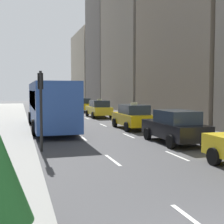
# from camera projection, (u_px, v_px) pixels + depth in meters

# --- Properties ---
(lane_markings) EXTENTS (5.72, 56.00, 0.01)m
(lane_markings) POSITION_uv_depth(u_px,v_px,m) (94.00, 121.00, 27.37)
(lane_markings) COLOR white
(lane_markings) RESTS_ON ground
(building_row_right) EXTENTS (6.00, 74.49, 32.06)m
(building_row_right) POSITION_uv_depth(u_px,v_px,m) (149.00, 11.00, 38.77)
(building_row_right) COLOR gray
(building_row_right) RESTS_ON ground
(taxi_lead) EXTENTS (2.02, 4.40, 1.87)m
(taxi_lead) POSITION_uv_depth(u_px,v_px,m) (133.00, 117.00, 22.01)
(taxi_lead) COLOR yellow
(taxi_lead) RESTS_ON ground
(taxi_second) EXTENTS (2.02, 4.40, 1.87)m
(taxi_second) POSITION_uv_depth(u_px,v_px,m) (99.00, 109.00, 31.43)
(taxi_second) COLOR yellow
(taxi_second) RESTS_ON ground
(taxi_third) EXTENTS (2.02, 4.40, 1.87)m
(taxi_third) POSITION_uv_depth(u_px,v_px,m) (82.00, 105.00, 39.70)
(taxi_third) COLOR yellow
(taxi_third) RESTS_ON ground
(sedan_black_near) EXTENTS (2.02, 4.49, 1.72)m
(sedan_black_near) POSITION_uv_depth(u_px,v_px,m) (175.00, 126.00, 16.08)
(sedan_black_near) COLOR black
(sedan_black_near) RESTS_ON ground
(city_bus) EXTENTS (2.80, 11.61, 3.25)m
(city_bus) POSITION_uv_depth(u_px,v_px,m) (50.00, 104.00, 21.99)
(city_bus) COLOR #2D519E
(city_bus) RESTS_ON ground
(planter_with_shrub) EXTENTS (1.00, 1.00, 1.95)m
(planter_with_shrub) POSITION_uv_depth(u_px,v_px,m) (1.00, 193.00, 4.83)
(planter_with_shrub) COLOR beige
(planter_with_shrub) RESTS_ON sidewalk_left
(traffic_light_pole) EXTENTS (0.24, 0.42, 3.60)m
(traffic_light_pole) POSITION_uv_depth(u_px,v_px,m) (41.00, 98.00, 13.91)
(traffic_light_pole) COLOR black
(traffic_light_pole) RESTS_ON ground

